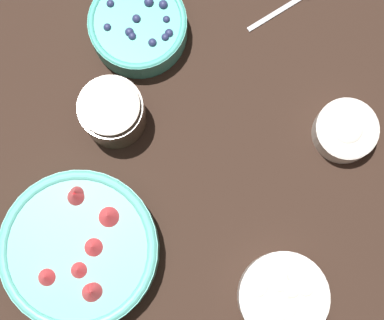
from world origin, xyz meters
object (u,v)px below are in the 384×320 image
Objects in this scene: bowl_cream at (346,130)px; jar_chocolate at (113,113)px; bowl_strawberries at (80,250)px; bowl_blueberries at (138,26)px; bowl_bananas at (283,297)px.

jar_chocolate reaches higher than bowl_cream.
bowl_strawberries reaches higher than bowl_blueberries.
bowl_bananas is 1.35× the size of jar_chocolate.
bowl_strawberries reaches higher than bowl_bananas.
bowl_blueberries is 1.16× the size of bowl_bananas.
bowl_blueberries is at bearing 16.26° from bowl_strawberries.
jar_chocolate is (0.20, 0.06, 0.00)m from bowl_strawberries.
bowl_strawberries is 2.38× the size of jar_chocolate.
bowl_strawberries is 0.36m from bowl_blueberries.
bowl_cream is (0.35, -0.26, -0.01)m from bowl_strawberries.
bowl_strawberries is 1.51× the size of bowl_blueberries.
bowl_strawberries is at bearing -163.00° from jar_chocolate.
bowl_cream is 0.36m from jar_chocolate.
bowl_strawberries is 2.41× the size of bowl_cream.
bowl_blueberries is at bearing 15.19° from jar_chocolate.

